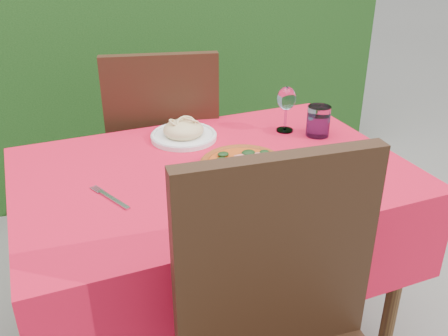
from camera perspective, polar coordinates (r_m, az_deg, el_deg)
name	(u,v)px	position (r m, az deg, el deg)	size (l,w,h in m)	color
hedge	(113,29)	(3.01, -12.55, 15.29)	(3.20, 0.55, 1.78)	black
dining_table	(213,208)	(1.71, -1.27, -4.55)	(1.26, 0.86, 0.75)	#493117
chair_far	(163,146)	(2.22, -6.94, 2.55)	(0.56, 0.56, 1.02)	black
pizza_plate	(243,167)	(1.58, 2.18, 0.07)	(0.35, 0.35, 0.06)	silver
pasta_plate	(184,132)	(1.85, -4.64, 4.07)	(0.24, 0.24, 0.07)	white
water_glass	(318,123)	(1.90, 10.71, 5.12)	(0.09, 0.09, 0.11)	silver
wine_glass	(286,100)	(1.90, 7.15, 7.68)	(0.07, 0.07, 0.18)	white
fork	(114,200)	(1.48, -12.49, -3.54)	(0.02, 0.20, 0.01)	#AFAFB6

